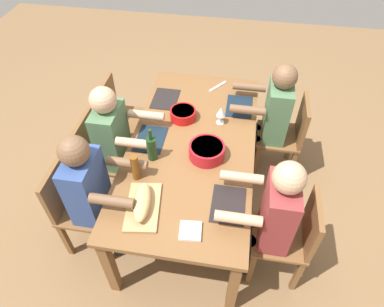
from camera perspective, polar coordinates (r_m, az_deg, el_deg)
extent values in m
plane|color=brown|center=(3.30, 0.00, -7.61)|extent=(8.00, 8.00, 0.00)
cube|color=brown|center=(2.76, 0.00, 1.32)|extent=(1.99, 1.01, 0.04)
cube|color=brown|center=(2.52, 6.93, -21.21)|extent=(0.07, 0.07, 0.70)
cube|color=brown|center=(3.68, 9.30, 6.50)|extent=(0.07, 0.07, 0.70)
cube|color=brown|center=(2.63, -13.68, -17.85)|extent=(0.07, 0.07, 0.70)
cube|color=brown|center=(3.76, -4.36, 7.98)|extent=(0.07, 0.07, 0.70)
cube|color=brown|center=(2.65, 14.44, -13.30)|extent=(0.40, 0.40, 0.03)
cube|color=brown|center=(2.51, 19.49, -11.09)|extent=(0.38, 0.04, 0.40)
cube|color=brown|center=(2.74, 9.90, -18.42)|extent=(0.04, 0.04, 0.42)
cube|color=brown|center=(2.91, 10.21, -12.42)|extent=(0.04, 0.04, 0.42)
cube|color=brown|center=(2.79, 17.23, -18.94)|extent=(0.04, 0.04, 0.42)
cube|color=brown|center=(2.96, 16.92, -13.01)|extent=(0.04, 0.04, 0.42)
cylinder|color=#2D2D38|center=(2.77, 8.95, -16.54)|extent=(0.11, 0.11, 0.45)
cylinder|color=#2D2D38|center=(2.85, 9.14, -13.71)|extent=(0.11, 0.11, 0.45)
cube|color=maroon|center=(2.40, 14.25, -9.63)|extent=(0.34, 0.20, 0.55)
cylinder|color=tan|center=(2.18, 7.76, -10.74)|extent=(0.07, 0.30, 0.07)
cylinder|color=tan|center=(2.39, 8.33, -3.98)|extent=(0.07, 0.30, 0.07)
sphere|color=tan|center=(2.12, 16.03, -3.94)|extent=(0.21, 0.21, 0.21)
cube|color=brown|center=(3.13, -13.54, -0.83)|extent=(0.40, 0.40, 0.03)
cube|color=brown|center=(3.05, -17.40, 2.33)|extent=(0.38, 0.04, 0.40)
cube|color=brown|center=(3.35, -9.24, -1.73)|extent=(0.04, 0.04, 0.42)
cube|color=brown|center=(3.14, -10.94, -6.25)|extent=(0.04, 0.04, 0.42)
cube|color=brown|center=(3.45, -14.64, -1.01)|extent=(0.04, 0.04, 0.42)
cube|color=brown|center=(3.26, -16.64, -5.32)|extent=(0.04, 0.04, 0.42)
cylinder|color=#2D2D38|center=(3.27, -8.86, -2.85)|extent=(0.11, 0.11, 0.45)
cylinder|color=#2D2D38|center=(3.17, -9.64, -4.99)|extent=(0.11, 0.11, 0.45)
cube|color=#4C724C|center=(2.91, -13.40, 2.90)|extent=(0.34, 0.20, 0.55)
cylinder|color=tan|center=(2.87, -7.64, 6.40)|extent=(0.07, 0.30, 0.07)
cylinder|color=tan|center=(2.63, -9.53, 1.72)|extent=(0.07, 0.30, 0.07)
sphere|color=tan|center=(2.68, -14.73, 8.68)|extent=(0.21, 0.21, 0.21)
cube|color=brown|center=(2.82, -17.15, -8.83)|extent=(0.40, 0.40, 0.03)
cube|color=brown|center=(2.74, -21.58, -5.54)|extent=(0.38, 0.04, 0.40)
cube|color=brown|center=(3.03, -12.10, -9.29)|extent=(0.04, 0.04, 0.42)
cube|color=brown|center=(2.87, -14.24, -14.73)|extent=(0.04, 0.04, 0.42)
cube|color=brown|center=(3.15, -17.99, -8.20)|extent=(0.04, 0.04, 0.42)
cube|color=brown|center=(3.00, -20.45, -13.32)|extent=(0.04, 0.04, 0.42)
cylinder|color=#2D2D38|center=(2.96, -11.76, -10.71)|extent=(0.11, 0.11, 0.45)
cylinder|color=#2D2D38|center=(2.89, -12.74, -13.30)|extent=(0.11, 0.11, 0.45)
cube|color=#334C8C|center=(2.58, -17.29, -5.35)|extent=(0.34, 0.20, 0.55)
cylinder|color=brown|center=(2.50, -10.84, -1.56)|extent=(0.07, 0.30, 0.07)
cylinder|color=brown|center=(2.30, -13.33, -7.72)|extent=(0.07, 0.30, 0.07)
sphere|color=brown|center=(2.32, -19.25, 0.40)|extent=(0.21, 0.21, 0.21)
cube|color=brown|center=(3.36, 14.22, 2.86)|extent=(0.40, 0.40, 0.03)
cube|color=brown|center=(3.25, 18.06, 5.18)|extent=(0.38, 0.04, 0.40)
cube|color=brown|center=(3.37, 10.73, -1.52)|extent=(0.04, 0.04, 0.42)
cube|color=brown|center=(3.61, 10.91, 2.40)|extent=(0.04, 0.04, 0.42)
cube|color=brown|center=(3.42, 16.39, -2.18)|extent=(0.04, 0.04, 0.42)
cube|color=brown|center=(3.65, 16.20, 1.74)|extent=(0.04, 0.04, 0.42)
cylinder|color=#2D2D38|center=(3.42, 9.98, -0.19)|extent=(0.11, 0.11, 0.45)
cylinder|color=#2D2D38|center=(3.54, 10.09, 1.66)|extent=(0.11, 0.11, 0.45)
cube|color=#4C724C|center=(3.17, 14.07, 6.79)|extent=(0.34, 0.20, 0.55)
cylinder|color=brown|center=(2.94, 9.28, 7.23)|extent=(0.07, 0.30, 0.07)
cylinder|color=brown|center=(3.21, 9.60, 10.96)|extent=(0.07, 0.30, 0.07)
sphere|color=brown|center=(2.95, 15.35, 12.34)|extent=(0.21, 0.21, 0.21)
cube|color=brown|center=(3.50, -10.65, 5.63)|extent=(0.40, 0.40, 0.03)
cube|color=brown|center=(3.43, -14.05, 8.60)|extent=(0.38, 0.04, 0.40)
cube|color=brown|center=(3.72, -6.93, 4.43)|extent=(0.04, 0.04, 0.42)
cube|color=brown|center=(3.48, -8.31, 0.76)|extent=(0.04, 0.04, 0.42)
cube|color=brown|center=(3.81, -11.89, 4.93)|extent=(0.04, 0.04, 0.42)
cube|color=brown|center=(3.58, -13.54, 1.38)|extent=(0.04, 0.04, 0.42)
cylinder|color=#B21923|center=(2.61, 2.50, 0.42)|extent=(0.28, 0.28, 0.11)
cylinder|color=#669E33|center=(2.59, 2.52, 0.97)|extent=(0.24, 0.24, 0.04)
cylinder|color=red|center=(2.96, -1.52, 6.62)|extent=(0.22, 0.22, 0.09)
cylinder|color=#2D7028|center=(2.94, -1.53, 7.05)|extent=(0.20, 0.20, 0.03)
cube|color=tan|center=(2.35, -8.21, -8.83)|extent=(0.43, 0.27, 0.02)
ellipsoid|color=tan|center=(2.31, -8.35, -8.05)|extent=(0.33, 0.15, 0.09)
cylinder|color=#193819|center=(2.58, -6.76, 0.82)|extent=(0.08, 0.08, 0.20)
cylinder|color=#193819|center=(2.48, -7.05, 3.18)|extent=(0.03, 0.03, 0.09)
cylinder|color=brown|center=(2.45, -9.52, -2.31)|extent=(0.06, 0.06, 0.22)
cylinder|color=silver|center=(2.94, 4.73, 5.21)|extent=(0.07, 0.07, 0.01)
cylinder|color=silver|center=(2.92, 4.78, 5.82)|extent=(0.01, 0.01, 0.07)
cone|color=silver|center=(2.87, 4.88, 7.04)|extent=(0.08, 0.08, 0.08)
cube|color=black|center=(2.36, 6.10, -8.51)|extent=(0.32, 0.23, 0.01)
cube|color=#142333|center=(2.80, -6.95, 2.45)|extent=(0.32, 0.23, 0.01)
cube|color=#142333|center=(3.13, 7.94, 7.83)|extent=(0.32, 0.23, 0.01)
cube|color=black|center=(3.20, -4.50, 9.13)|extent=(0.32, 0.23, 0.01)
cube|color=silver|center=(3.37, 4.35, 11.19)|extent=(0.20, 0.16, 0.01)
cube|color=white|center=(2.23, -0.27, -12.89)|extent=(0.15, 0.15, 0.02)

